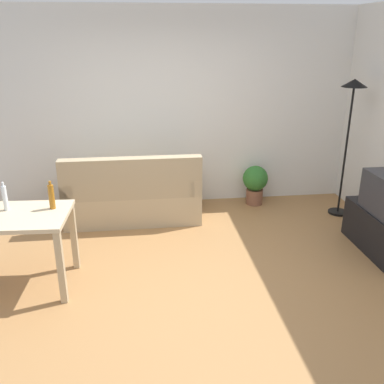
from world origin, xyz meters
The scene contains 9 objects.
ground_plane centered at (0.00, 0.00, -0.01)m, with size 5.20×4.40×0.02m, color #9E7042.
wall_rear centered at (0.00, 2.20, 1.35)m, with size 5.20×0.10×2.70m, color silver.
couch centered at (-0.55, 1.59, 0.31)m, with size 1.75×0.84×0.92m.
tv_stand centered at (2.25, 0.29, 0.24)m, with size 0.44×1.10×0.48m.
torchiere_lamp centered at (2.25, 1.41, 1.41)m, with size 0.32×0.32×1.81m.
desk centered at (-1.73, 0.09, 0.65)m, with size 1.23×0.76×0.76m.
potted_plant centered at (1.19, 1.90, 0.33)m, with size 0.36×0.36×0.57m.
bottle_clear centered at (-1.71, 0.20, 0.89)m, with size 0.05×0.05×0.28m.
bottle_amber centered at (-1.28, 0.19, 0.88)m, with size 0.06×0.06×0.28m.
Camera 1 is at (-0.42, -3.69, 2.33)m, focal length 39.59 mm.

